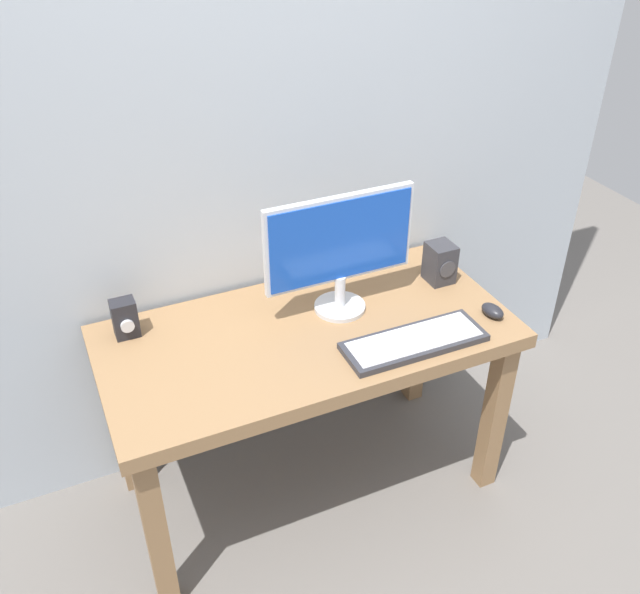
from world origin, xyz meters
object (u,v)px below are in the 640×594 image
desk (308,354)px  mouse (493,311)px  monitor (340,247)px  audio_controller (125,319)px  keyboard_primary (414,342)px  speaker_right (440,263)px

desk → mouse: (0.60, -0.18, 0.12)m
desk → monitor: 0.38m
mouse → audio_controller: bearing=152.0°
mouse → keyboard_primary: bearing=176.3°
audio_controller → mouse: bearing=-19.2°
audio_controller → speaker_right: bearing=-6.8°
monitor → keyboard_primary: 0.39m
mouse → audio_controller: 1.22m
speaker_right → audio_controller: size_ratio=1.13×
monitor → desk: bearing=-152.7°
keyboard_primary → audio_controller: bearing=152.5°
speaker_right → audio_controller: (-1.10, 0.13, -0.01)m
monitor → audio_controller: 0.73m
monitor → keyboard_primary: size_ratio=1.11×
desk → speaker_right: (0.56, 0.09, 0.17)m
monitor → audio_controller: bearing=168.6°
keyboard_primary → speaker_right: 0.41m
desk → audio_controller: (-0.54, 0.22, 0.16)m
monitor → mouse: size_ratio=5.84×
desk → keyboard_primary: size_ratio=2.89×
monitor → audio_controller: monitor is taller
desk → keyboard_primary: 0.37m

